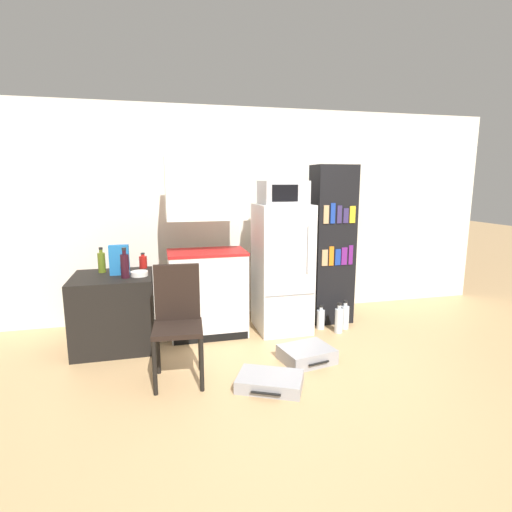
# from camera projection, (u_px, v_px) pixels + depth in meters

# --- Properties ---
(ground_plane) EXTENTS (24.00, 24.00, 0.00)m
(ground_plane) POSITION_uv_depth(u_px,v_px,m) (285.00, 389.00, 3.24)
(ground_plane) COLOR tan
(wall_back) EXTENTS (6.40, 0.10, 2.52)m
(wall_back) POSITION_uv_depth(u_px,v_px,m) (252.00, 214.00, 4.96)
(wall_back) COLOR silver
(wall_back) RESTS_ON ground_plane
(side_table) EXTENTS (0.77, 0.72, 0.74)m
(side_table) POSITION_uv_depth(u_px,v_px,m) (114.00, 311.00, 4.02)
(side_table) COLOR black
(side_table) RESTS_ON ground_plane
(kitchen_hutch) EXTENTS (0.83, 0.51, 1.90)m
(kitchen_hutch) POSITION_uv_depth(u_px,v_px,m) (207.00, 256.00, 4.26)
(kitchen_hutch) COLOR white
(kitchen_hutch) RESTS_ON ground_plane
(refrigerator) EXTENTS (0.57, 0.62, 1.41)m
(refrigerator) POSITION_uv_depth(u_px,v_px,m) (282.00, 268.00, 4.44)
(refrigerator) COLOR white
(refrigerator) RESTS_ON ground_plane
(microwave) EXTENTS (0.48, 0.42, 0.25)m
(microwave) POSITION_uv_depth(u_px,v_px,m) (283.00, 192.00, 4.29)
(microwave) COLOR #B7B7BC
(microwave) RESTS_ON refrigerator
(bookshelf) EXTENTS (0.47, 0.35, 1.84)m
(bookshelf) POSITION_uv_depth(u_px,v_px,m) (332.00, 245.00, 4.68)
(bookshelf) COLOR black
(bookshelf) RESTS_ON ground_plane
(bottle_wine_dark) EXTENTS (0.08, 0.08, 0.30)m
(bottle_wine_dark) POSITION_uv_depth(u_px,v_px,m) (125.00, 265.00, 3.84)
(bottle_wine_dark) COLOR black
(bottle_wine_dark) RESTS_ON side_table
(bottle_olive_oil) EXTENTS (0.08, 0.08, 0.26)m
(bottle_olive_oil) POSITION_uv_depth(u_px,v_px,m) (102.00, 262.00, 4.07)
(bottle_olive_oil) COLOR #566619
(bottle_olive_oil) RESTS_ON side_table
(bottle_ketchup_red) EXTENTS (0.08, 0.08, 0.17)m
(bottle_ketchup_red) POSITION_uv_depth(u_px,v_px,m) (143.00, 262.00, 4.29)
(bottle_ketchup_red) COLOR #AD1914
(bottle_ketchup_red) RESTS_ON side_table
(bottle_blue_soda) EXTENTS (0.07, 0.07, 0.26)m
(bottle_blue_soda) POSITION_uv_depth(u_px,v_px,m) (120.00, 261.00, 4.11)
(bottle_blue_soda) COLOR #1E47A3
(bottle_blue_soda) RESTS_ON side_table
(bowl) EXTENTS (0.17, 0.17, 0.05)m
(bowl) POSITION_uv_depth(u_px,v_px,m) (139.00, 274.00, 3.93)
(bowl) COLOR silver
(bowl) RESTS_ON side_table
(cereal_box) EXTENTS (0.19, 0.07, 0.30)m
(cereal_box) POSITION_uv_depth(u_px,v_px,m) (119.00, 260.00, 3.96)
(cereal_box) COLOR #1E66A8
(cereal_box) RESTS_ON side_table
(chair) EXTENTS (0.43, 0.43, 0.97)m
(chair) POSITION_uv_depth(u_px,v_px,m) (178.00, 313.00, 3.34)
(chair) COLOR black
(chair) RESTS_ON ground_plane
(suitcase_large_flat) EXTENTS (0.52, 0.46, 0.14)m
(suitcase_large_flat) POSITION_uv_depth(u_px,v_px,m) (307.00, 354.00, 3.72)
(suitcase_large_flat) COLOR #99999E
(suitcase_large_flat) RESTS_ON ground_plane
(suitcase_small_flat) EXTENTS (0.62, 0.54, 0.10)m
(suitcase_small_flat) POSITION_uv_depth(u_px,v_px,m) (270.00, 381.00, 3.25)
(suitcase_small_flat) COLOR #99999E
(suitcase_small_flat) RESTS_ON ground_plane
(water_bottle_front) EXTENTS (0.09, 0.09, 0.28)m
(water_bottle_front) POSITION_uv_depth(u_px,v_px,m) (321.00, 319.00, 4.54)
(water_bottle_front) COLOR silver
(water_bottle_front) RESTS_ON ground_plane
(water_bottle_middle) EXTENTS (0.09, 0.09, 0.35)m
(water_bottle_middle) POSITION_uv_depth(u_px,v_px,m) (339.00, 320.00, 4.42)
(water_bottle_middle) COLOR silver
(water_bottle_middle) RESTS_ON ground_plane
(water_bottle_back) EXTENTS (0.09, 0.09, 0.33)m
(water_bottle_back) POSITION_uv_depth(u_px,v_px,m) (345.00, 317.00, 4.54)
(water_bottle_back) COLOR silver
(water_bottle_back) RESTS_ON ground_plane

